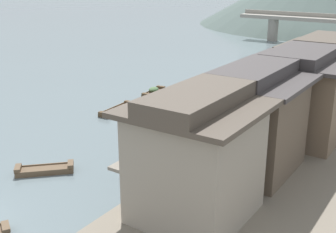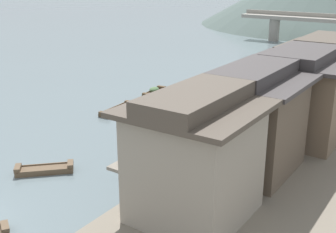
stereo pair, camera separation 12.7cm
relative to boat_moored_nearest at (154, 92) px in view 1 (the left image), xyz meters
name	(u,v)px [view 1 (the left image)]	position (x,y,z in m)	size (l,w,h in m)	color
boat_moored_nearest	(154,92)	(0.00, 0.00, 0.00)	(1.43, 3.56, 0.75)	brown
boat_moored_second	(256,108)	(10.71, 0.81, -0.06)	(1.55, 5.55, 0.69)	#423328
boat_moored_third	(117,110)	(0.58, -6.39, -0.13)	(1.37, 4.21, 0.46)	brown
boat_moored_far	(246,87)	(6.80, 7.43, -0.13)	(4.26, 2.92, 0.46)	brown
boat_midriver_drifting	(45,170)	(4.79, -18.35, -0.09)	(3.23, 3.22, 0.55)	brown
boat_midriver_upstream	(311,72)	(10.50, 18.16, -0.03)	(1.86, 5.66, 0.76)	#232326
boat_upstream_distant	(151,169)	(10.15, -14.41, -0.16)	(1.90, 4.34, 0.36)	#423328
boat_crossing_west	(213,136)	(10.88, -7.60, -0.02)	(1.36, 4.97, 0.76)	#423328
house_waterfront_nearest	(196,156)	(15.74, -18.56, 3.62)	(5.96, 6.12, 6.14)	gray
house_waterfront_second	(252,119)	(15.79, -12.35, 3.62)	(6.06, 6.26, 6.14)	brown
house_waterfront_tall	(298,95)	(16.33, -5.79, 3.61)	(7.14, 6.61, 6.14)	#75604C
house_waterfront_narrow	(323,75)	(16.16, 1.08, 3.62)	(6.81, 6.51, 6.14)	#7F705B
stone_bridge	(325,24)	(5.88, 40.30, 3.12)	(29.37, 2.40, 5.09)	gray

